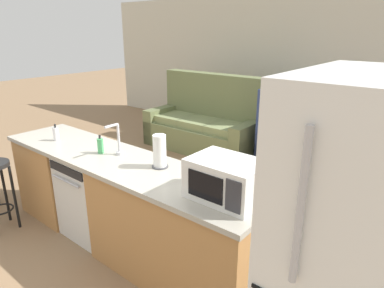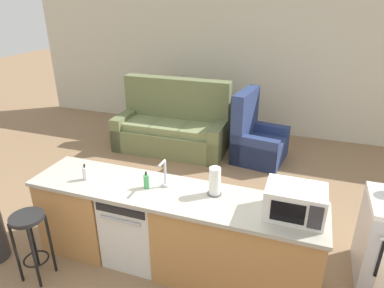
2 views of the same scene
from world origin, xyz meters
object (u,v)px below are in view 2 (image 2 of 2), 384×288
at_px(bar_stool, 30,234).
at_px(couch, 173,128).
at_px(dishwasher, 137,224).
at_px(soap_bottle, 146,181).
at_px(armchair, 255,140).
at_px(microwave, 295,202).
at_px(paper_towel_roll, 215,182).
at_px(dish_soap_bottle, 85,173).

height_order(bar_stool, couch, couch).
bearing_deg(bar_stool, dishwasher, 36.41).
bearing_deg(soap_bottle, armchair, 77.60).
relative_size(dishwasher, bar_stool, 1.14).
bearing_deg(microwave, dishwasher, 179.95).
distance_m(microwave, paper_towel_roll, 0.75).
xyz_separation_m(microwave, couch, (-2.29, 2.82, -0.65)).
xyz_separation_m(dishwasher, bar_stool, (-0.83, -0.61, 0.11)).
bearing_deg(paper_towel_roll, dishwasher, -172.46).
relative_size(dishwasher, dish_soap_bottle, 4.77).
height_order(paper_towel_roll, dish_soap_bottle, paper_towel_roll).
bearing_deg(couch, dishwasher, -75.32).
xyz_separation_m(dishwasher, armchair, (0.77, 2.84, -0.07)).
height_order(dishwasher, couch, couch).
distance_m(dishwasher, bar_stool, 1.03).
xyz_separation_m(dish_soap_bottle, armchair, (1.29, 2.91, -0.62)).
height_order(paper_towel_roll, soap_bottle, paper_towel_roll).
xyz_separation_m(soap_bottle, couch, (-0.88, 2.82, -0.58)).
relative_size(dishwasher, couch, 0.42).
relative_size(dishwasher, armchair, 0.70).
bearing_deg(couch, paper_towel_roll, -60.24).
relative_size(microwave, bar_stool, 0.68).
bearing_deg(armchair, dish_soap_bottle, -113.93).
bearing_deg(paper_towel_roll, dish_soap_bottle, -172.74).
bearing_deg(dish_soap_bottle, soap_bottle, 5.52).
height_order(soap_bottle, bar_stool, soap_bottle).
bearing_deg(soap_bottle, couch, 107.40).
distance_m(bar_stool, couch, 3.44).
bearing_deg(armchair, bar_stool, -114.80).
xyz_separation_m(dishwasher, couch, (-0.74, 2.82, -0.03)).
bearing_deg(dish_soap_bottle, microwave, 1.68).
relative_size(bar_stool, couch, 0.37).
bearing_deg(armchair, soap_bottle, -102.40).
height_order(soap_bottle, armchair, armchair).
xyz_separation_m(microwave, bar_stool, (-2.38, -0.61, -0.50)).
bearing_deg(microwave, soap_bottle, 179.87).
bearing_deg(dishwasher, microwave, -0.05).
bearing_deg(dish_soap_bottle, paper_towel_roll, 7.26).
relative_size(dish_soap_bottle, couch, 0.09).
bearing_deg(dish_soap_bottle, couch, 94.34).
xyz_separation_m(paper_towel_roll, soap_bottle, (-0.67, -0.11, -0.07)).
xyz_separation_m(microwave, paper_towel_roll, (-0.74, 0.11, -0.00)).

